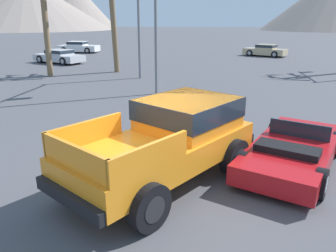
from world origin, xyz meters
TOP-DOWN VIEW (x-y plane):
  - ground_plane at (0.00, 0.00)m, footprint 320.00×320.00m
  - orange_pickup_truck at (0.37, 0.18)m, footprint 4.31×5.13m
  - red_convertible_car at (3.30, 1.21)m, footprint 3.41×4.66m
  - parked_car_silver at (-11.61, 19.79)m, footprint 4.82×3.36m
  - parked_car_tan at (6.41, 27.78)m, footprint 4.41×3.45m
  - parked_car_white at (-13.61, 28.81)m, footprint 4.46×2.05m
  - traffic_light_crosswalk at (-3.29, 11.75)m, footprint 0.38×4.42m
  - distant_mountain_range at (2.01, 115.32)m, footprint 179.94×74.53m

SIDE VIEW (x-z plane):
  - ground_plane at x=0.00m, z-range 0.00..0.00m
  - red_convertible_car at x=3.30m, z-range -0.10..0.92m
  - parked_car_silver at x=-11.61m, z-range 0.02..1.15m
  - parked_car_tan at x=6.41m, z-range 0.01..1.17m
  - parked_car_white at x=-13.61m, z-range 0.01..1.24m
  - orange_pickup_truck at x=0.37m, z-range 0.14..1.93m
  - traffic_light_crosswalk at x=-3.29m, z-range 1.17..6.88m
  - distant_mountain_range at x=2.01m, z-range -2.14..19.00m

